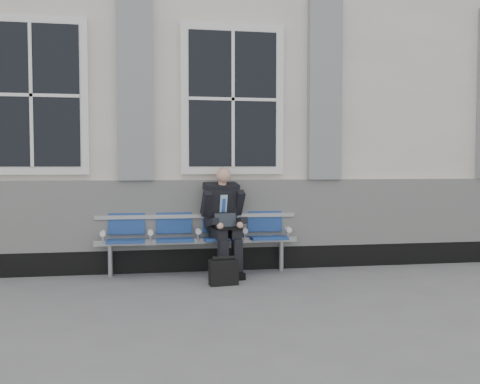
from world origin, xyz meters
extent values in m
plane|color=slate|center=(0.00, 0.00, 0.00)|extent=(70.00, 70.00, 0.00)
cube|color=silver|center=(0.00, 3.50, 2.10)|extent=(14.00, 4.00, 4.20)
cube|color=black|center=(0.00, 1.47, 0.15)|extent=(14.00, 0.10, 0.30)
cube|color=silver|center=(0.00, 1.46, 0.75)|extent=(14.00, 0.08, 0.90)
cube|color=gray|center=(-0.90, 1.44, 2.40)|extent=(0.45, 0.14, 2.40)
cube|color=gray|center=(1.60, 1.44, 2.40)|extent=(0.45, 0.14, 2.40)
cube|color=white|center=(-2.15, 1.46, 2.25)|extent=(1.35, 0.10, 1.95)
cube|color=black|center=(-2.15, 1.41, 2.25)|extent=(1.15, 0.02, 1.75)
cube|color=white|center=(0.35, 1.46, 2.25)|extent=(1.35, 0.10, 1.95)
cube|color=black|center=(0.35, 1.41, 2.25)|extent=(1.15, 0.02, 1.75)
cube|color=#9EA0A3|center=(-0.12, 1.30, 0.42)|extent=(2.60, 0.07, 0.07)
cube|color=#9EA0A3|center=(-0.12, 1.42, 0.73)|extent=(2.60, 0.05, 0.05)
cylinder|color=#9EA0A3|center=(-1.22, 1.30, 0.20)|extent=(0.06, 0.06, 0.39)
cylinder|color=#9EA0A3|center=(0.98, 1.30, 0.20)|extent=(0.06, 0.06, 0.39)
cube|color=navy|center=(-1.02, 1.22, 0.45)|extent=(0.46, 0.42, 0.07)
cube|color=navy|center=(-1.02, 1.43, 0.71)|extent=(0.46, 0.10, 0.40)
cube|color=navy|center=(-0.42, 1.22, 0.45)|extent=(0.46, 0.42, 0.07)
cube|color=navy|center=(-0.42, 1.43, 0.71)|extent=(0.46, 0.10, 0.40)
cube|color=navy|center=(0.18, 1.22, 0.45)|extent=(0.46, 0.42, 0.07)
cube|color=navy|center=(0.18, 1.43, 0.71)|extent=(0.46, 0.10, 0.40)
cube|color=navy|center=(0.78, 1.22, 0.45)|extent=(0.46, 0.42, 0.07)
cube|color=navy|center=(0.78, 1.43, 0.71)|extent=(0.46, 0.10, 0.40)
cylinder|color=white|center=(-1.30, 1.25, 0.55)|extent=(0.07, 0.12, 0.07)
cylinder|color=white|center=(-0.72, 1.25, 0.55)|extent=(0.07, 0.12, 0.07)
cylinder|color=white|center=(-0.12, 1.25, 0.55)|extent=(0.07, 0.12, 0.07)
cylinder|color=white|center=(0.48, 1.25, 0.55)|extent=(0.07, 0.12, 0.07)
cylinder|color=white|center=(1.06, 1.25, 0.55)|extent=(0.07, 0.12, 0.07)
cube|color=black|center=(0.16, 0.87, 0.04)|extent=(0.14, 0.25, 0.08)
cube|color=black|center=(0.34, 0.90, 0.04)|extent=(0.14, 0.25, 0.08)
cube|color=black|center=(0.15, 0.92, 0.25)|extent=(0.13, 0.14, 0.47)
cube|color=black|center=(0.33, 0.96, 0.25)|extent=(0.13, 0.14, 0.47)
cube|color=black|center=(0.12, 1.12, 0.53)|extent=(0.20, 0.43, 0.13)
cube|color=black|center=(0.30, 1.15, 0.53)|extent=(0.20, 0.43, 0.13)
cube|color=black|center=(0.17, 1.32, 0.84)|extent=(0.43, 0.37, 0.58)
cube|color=silver|center=(0.19, 1.21, 0.85)|extent=(0.11, 0.10, 0.33)
cube|color=blue|center=(0.20, 1.20, 0.84)|extent=(0.05, 0.08, 0.27)
cube|color=black|center=(0.18, 1.29, 1.11)|extent=(0.47, 0.29, 0.13)
cylinder|color=#DDA38A|center=(0.19, 1.25, 1.18)|extent=(0.10, 0.10, 0.09)
sphere|color=#DDA38A|center=(0.20, 1.19, 1.27)|extent=(0.19, 0.19, 0.19)
cube|color=black|center=(-0.03, 1.19, 0.91)|extent=(0.14, 0.27, 0.34)
cube|color=black|center=(0.41, 1.27, 0.91)|extent=(0.14, 0.27, 0.34)
cube|color=black|center=(0.04, 1.03, 0.69)|extent=(0.13, 0.29, 0.13)
cube|color=black|center=(0.40, 1.10, 0.69)|extent=(0.13, 0.29, 0.13)
sphere|color=#DDA38A|center=(0.12, 0.92, 0.65)|extent=(0.08, 0.08, 0.08)
sphere|color=#DDA38A|center=(0.37, 0.96, 0.65)|extent=(0.08, 0.08, 0.08)
cube|color=black|center=(0.23, 1.01, 0.61)|extent=(0.33, 0.26, 0.02)
cube|color=black|center=(0.21, 1.12, 0.70)|extent=(0.31, 0.14, 0.19)
cube|color=black|center=(0.21, 1.11, 0.70)|extent=(0.28, 0.11, 0.16)
cube|color=black|center=(0.11, 0.59, 0.15)|extent=(0.35, 0.18, 0.30)
cylinder|color=black|center=(0.11, 0.59, 0.31)|extent=(0.27, 0.09, 0.05)
camera|label=1|loc=(-0.71, -5.51, 1.41)|focal=40.00mm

